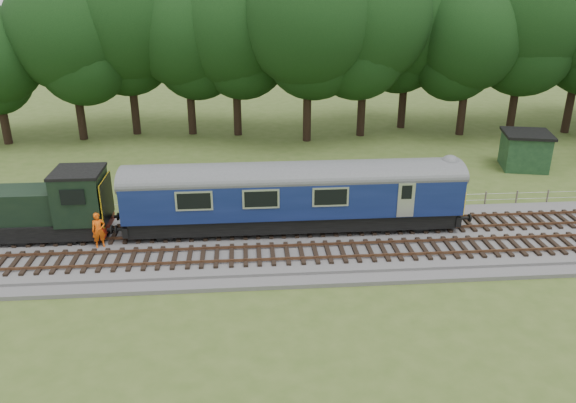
{
  "coord_description": "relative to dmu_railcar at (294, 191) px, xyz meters",
  "views": [
    {
      "loc": [
        -4.75,
        -26.68,
        13.45
      ],
      "look_at": [
        -2.52,
        1.4,
        2.0
      ],
      "focal_mm": 35.0,
      "sensor_mm": 36.0,
      "label": 1
    }
  ],
  "objects": [
    {
      "name": "ground",
      "position": [
        2.22,
        -1.4,
        -2.61
      ],
      "size": [
        120.0,
        120.0,
        0.0
      ],
      "primitive_type": "plane",
      "color": "#415720",
      "rests_on": "ground"
    },
    {
      "name": "fence",
      "position": [
        2.22,
        3.1,
        -2.61
      ],
      "size": [
        64.0,
        0.12,
        1.0
      ],
      "primitive_type": null,
      "color": "#6B6054",
      "rests_on": "ground"
    },
    {
      "name": "track_north",
      "position": [
        2.22,
        -0.0,
        -2.19
      ],
      "size": [
        67.2,
        2.4,
        0.21
      ],
      "color": "black",
      "rests_on": "ballast"
    },
    {
      "name": "tree_line",
      "position": [
        2.22,
        20.6,
        -2.61
      ],
      "size": [
        70.0,
        8.0,
        18.0
      ],
      "primitive_type": null,
      "color": "black",
      "rests_on": "ground"
    },
    {
      "name": "ballast",
      "position": [
        2.22,
        -1.4,
        -2.43
      ],
      "size": [
        70.0,
        7.0,
        0.35
      ],
      "primitive_type": "cube",
      "color": "#4C4C4F",
      "rests_on": "ground"
    },
    {
      "name": "worker",
      "position": [
        -10.14,
        -1.36,
        -1.32
      ],
      "size": [
        0.8,
        0.66,
        1.88
      ],
      "primitive_type": "imported",
      "rotation": [
        0.0,
        0.0,
        0.35
      ],
      "color": "#FF5C0D",
      "rests_on": "ballast"
    },
    {
      "name": "track_south",
      "position": [
        2.22,
        -3.0,
        -2.19
      ],
      "size": [
        67.2,
        2.4,
        0.21
      ],
      "color": "black",
      "rests_on": "ballast"
    },
    {
      "name": "shunter_loco",
      "position": [
        -13.93,
        0.0,
        -0.63
      ],
      "size": [
        8.91,
        2.6,
        3.38
      ],
      "color": "black",
      "rests_on": "ground"
    },
    {
      "name": "dmu_railcar",
      "position": [
        0.0,
        0.0,
        0.0
      ],
      "size": [
        18.05,
        2.86,
        3.88
      ],
      "color": "black",
      "rests_on": "ground"
    },
    {
      "name": "shed",
      "position": [
        18.08,
        10.22,
        -1.23
      ],
      "size": [
        4.0,
        4.0,
        2.72
      ],
      "rotation": [
        0.0,
        0.0,
        -0.23
      ],
      "color": "#16311D",
      "rests_on": "ground"
    }
  ]
}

